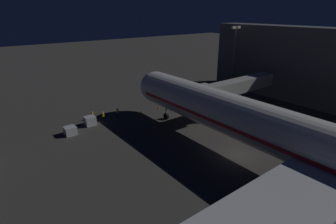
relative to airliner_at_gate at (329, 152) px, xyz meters
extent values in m
plane|color=#383533|center=(0.00, -11.41, -5.56)|extent=(320.00, 320.00, 0.00)
cylinder|color=silver|center=(0.00, -1.70, 0.12)|extent=(5.96, 60.87, 5.96)
sphere|color=silver|center=(0.00, -32.14, 0.12)|extent=(5.84, 5.84, 5.84)
cube|color=maroon|center=(0.00, -1.70, -0.32)|extent=(6.02, 58.44, 0.50)
cube|color=black|center=(0.00, -30.35, 1.17)|extent=(3.28, 1.40, 0.90)
cylinder|color=#B7BABF|center=(10.66, 0.15, -2.76)|extent=(2.67, 5.15, 2.67)
cylinder|color=black|center=(10.66, -2.43, -2.76)|extent=(2.27, 0.15, 2.27)
cylinder|color=#B7BABF|center=(0.00, -28.64, -3.31)|extent=(0.28, 0.28, 2.10)
cylinder|color=black|center=(0.00, -28.64, -4.96)|extent=(0.45, 1.20, 1.20)
cylinder|color=#B7BABF|center=(4.20, 2.15, -3.31)|extent=(0.28, 0.28, 2.10)
cylinder|color=black|center=(4.20, 1.50, -4.96)|extent=(0.45, 1.20, 1.20)
cylinder|color=black|center=(4.20, 2.80, -4.96)|extent=(0.45, 1.20, 1.20)
cube|color=#9E9E99|center=(-13.62, -22.69, 0.12)|extent=(19.03, 2.60, 2.50)
cube|color=#9E9E99|center=(-4.10, -22.69, 0.12)|extent=(3.20, 3.40, 3.00)
cube|color=black|center=(-2.70, -22.69, 0.12)|extent=(0.70, 3.20, 2.70)
cylinder|color=#B7BABF|center=(-5.10, -22.69, -3.34)|extent=(0.56, 0.56, 4.43)
cylinder|color=black|center=(-5.70, -22.69, -5.26)|extent=(0.25, 0.60, 0.60)
cylinder|color=black|center=(-4.50, -22.69, -5.26)|extent=(0.25, 0.60, 0.60)
cylinder|color=#59595E|center=(-25.50, -34.31, 2.17)|extent=(0.40, 0.40, 15.47)
cube|color=#F9EFC6|center=(-26.40, -34.31, 10.16)|extent=(1.10, 0.50, 0.60)
cube|color=#F9EFC6|center=(-24.60, -34.31, 10.16)|extent=(1.10, 0.50, 0.60)
cube|color=#B7BABF|center=(16.94, -32.93, -4.85)|extent=(1.87, 1.73, 1.41)
cube|color=#B7BABF|center=(12.76, -34.69, -4.73)|extent=(1.87, 1.66, 1.66)
cylinder|color=black|center=(9.98, -35.08, -5.11)|extent=(0.28, 0.28, 0.90)
cylinder|color=yellow|center=(9.98, -35.08, -4.32)|extent=(0.40, 0.40, 0.68)
sphere|color=tan|center=(9.98, -35.08, -3.86)|extent=(0.24, 0.24, 0.24)
sphere|color=yellow|center=(9.98, -35.08, -3.81)|extent=(0.23, 0.23, 0.23)
cylinder|color=black|center=(6.92, -35.19, -5.09)|extent=(0.28, 0.28, 0.95)
cylinder|color=yellow|center=(6.92, -35.19, -4.30)|extent=(0.40, 0.40, 0.63)
sphere|color=tan|center=(6.92, -35.19, -3.87)|extent=(0.24, 0.24, 0.24)
sphere|color=white|center=(6.92, -35.19, -3.82)|extent=(0.23, 0.23, 0.23)
cylinder|color=black|center=(11.37, -36.87, -5.15)|extent=(0.28, 0.28, 0.82)
cylinder|color=yellow|center=(11.37, -36.87, -4.42)|extent=(0.40, 0.40, 0.64)
sphere|color=tan|center=(11.37, -36.87, -3.98)|extent=(0.24, 0.24, 0.24)
sphere|color=yellow|center=(11.37, -36.87, -3.93)|extent=(0.23, 0.23, 0.23)
cone|color=orange|center=(-2.20, -34.14, -5.28)|extent=(0.36, 0.36, 0.55)
cone|color=orange|center=(2.20, -34.14, -5.28)|extent=(0.36, 0.36, 0.55)
camera|label=1|loc=(28.70, 9.43, 14.07)|focal=28.64mm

